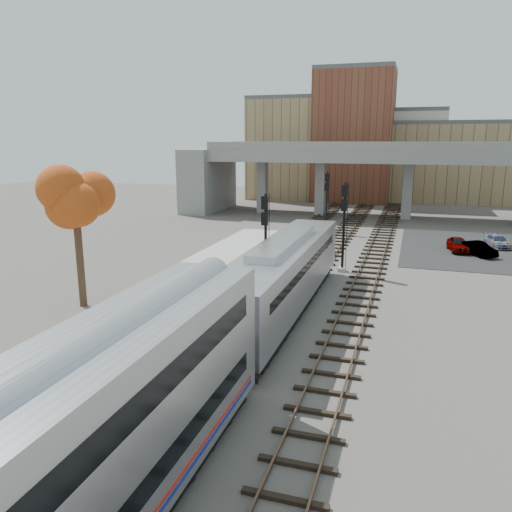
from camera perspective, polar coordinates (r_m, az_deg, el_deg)
The scene contains 15 objects.
ground at distance 24.02m, azimuth -3.12°, elevation -10.91°, with size 160.00×160.00×0.00m, color #47423D.
platform at distance 27.20m, azimuth -17.72°, elevation -8.19°, with size 4.50×60.00×0.35m, color #9E9E99.
yellow_strip at distance 26.13m, azimuth -14.30°, elevation -8.43°, with size 0.70×60.00×0.01m, color yellow.
tracks at distance 35.07m, azimuth 5.54°, elevation -2.97°, with size 10.70×95.00×0.25m.
overpass at distance 65.67m, azimuth 15.22°, elevation 9.25°, with size 54.00×12.00×9.50m.
buildings_far at distance 87.32m, azimuth 13.55°, elevation 11.57°, with size 43.00×21.00×20.60m.
parking_lot at distance 49.84m, azimuth 24.32°, elevation 0.69°, with size 14.00×18.00×0.04m, color black.
locomotive at distance 28.67m, azimuth 3.16°, elevation -2.04°, with size 3.02×19.05×4.10m.
signal_mast_near at distance 32.18m, azimuth 1.06°, elevation 1.15°, with size 0.60×0.64×6.46m.
signal_mast_mid at distance 37.75m, azimuth 9.97°, elevation 3.04°, with size 0.60×0.64×6.73m.
signal_mast_far at distance 54.39m, azimuth 8.04°, elevation 5.94°, with size 0.60×0.64×6.42m.
tree at distance 30.65m, azimuth -20.00°, elevation 6.28°, with size 3.60×3.60×8.80m.
car_a at distance 47.95m, azimuth 22.09°, elevation 1.24°, with size 1.49×3.71×1.27m, color #99999E.
car_b at distance 46.90m, azimuth 24.00°, elevation 0.77°, with size 1.27×3.63×1.20m, color #99999E.
car_c at distance 51.45m, azimuth 25.87°, elevation 1.53°, with size 1.51×3.72×1.08m, color #99999E.
Camera 1 is at (7.84, -20.48, 9.80)m, focal length 35.00 mm.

